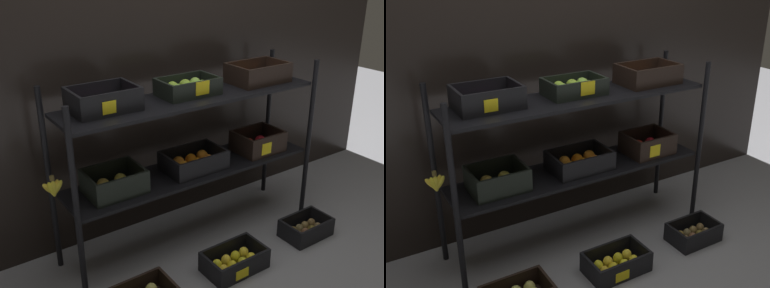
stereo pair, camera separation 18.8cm
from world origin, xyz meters
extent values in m
plane|color=gray|center=(0.00, 0.00, 0.00)|extent=(10.00, 10.00, 0.00)
cube|color=black|center=(0.00, 0.40, 1.00)|extent=(4.04, 0.12, 2.00)
cylinder|color=black|center=(-0.82, -0.20, 0.55)|extent=(0.03, 0.03, 1.11)
cylinder|color=black|center=(0.82, -0.20, 0.55)|extent=(0.03, 0.03, 1.11)
cylinder|color=black|center=(-0.82, 0.20, 0.55)|extent=(0.03, 0.03, 1.11)
cylinder|color=black|center=(0.82, 0.20, 0.55)|extent=(0.03, 0.03, 1.11)
cube|color=black|center=(0.00, 0.00, 0.49)|extent=(1.61, 0.37, 0.02)
cube|color=black|center=(0.00, 0.00, 0.95)|extent=(1.61, 0.37, 0.02)
cube|color=black|center=(-0.53, 0.00, 0.50)|extent=(0.32, 0.25, 0.01)
cube|color=black|center=(-0.53, -0.12, 0.57)|extent=(0.32, 0.02, 0.12)
cube|color=black|center=(-0.53, 0.12, 0.57)|extent=(0.32, 0.02, 0.12)
cube|color=black|center=(-0.68, 0.00, 0.57)|extent=(0.02, 0.22, 0.12)
cube|color=black|center=(-0.38, 0.00, 0.57)|extent=(0.02, 0.22, 0.12)
sphere|color=gold|center=(-0.58, -0.04, 0.54)|extent=(0.07, 0.07, 0.07)
sphere|color=#E5C252|center=(-0.47, -0.04, 0.54)|extent=(0.07, 0.07, 0.07)
sphere|color=gold|center=(-0.58, 0.03, 0.54)|extent=(0.07, 0.07, 0.07)
sphere|color=gold|center=(-0.47, 0.03, 0.54)|extent=(0.07, 0.07, 0.07)
cube|color=black|center=(0.01, -0.01, 0.50)|extent=(0.37, 0.25, 0.01)
cube|color=black|center=(0.01, -0.13, 0.56)|extent=(0.37, 0.02, 0.11)
cube|color=black|center=(0.01, 0.11, 0.56)|extent=(0.37, 0.02, 0.11)
cube|color=black|center=(-0.17, -0.01, 0.56)|extent=(0.02, 0.22, 0.11)
cube|color=black|center=(0.18, -0.01, 0.56)|extent=(0.02, 0.22, 0.11)
sphere|color=orange|center=(-0.09, -0.04, 0.54)|extent=(0.07, 0.07, 0.07)
sphere|color=orange|center=(0.01, -0.05, 0.54)|extent=(0.07, 0.07, 0.07)
sphere|color=orange|center=(0.09, -0.05, 0.54)|extent=(0.07, 0.07, 0.07)
sphere|color=orange|center=(-0.08, 0.03, 0.54)|extent=(0.07, 0.07, 0.07)
sphere|color=orange|center=(0.01, 0.02, 0.54)|extent=(0.07, 0.07, 0.07)
sphere|color=orange|center=(0.10, 0.03, 0.54)|extent=(0.07, 0.07, 0.07)
cube|color=black|center=(0.52, -0.02, 0.50)|extent=(0.31, 0.25, 0.01)
cube|color=black|center=(0.52, -0.14, 0.57)|extent=(0.31, 0.02, 0.13)
cube|color=black|center=(0.52, 0.09, 0.57)|extent=(0.31, 0.02, 0.13)
cube|color=black|center=(0.38, -0.02, 0.57)|extent=(0.02, 0.21, 0.13)
cube|color=black|center=(0.67, -0.02, 0.57)|extent=(0.02, 0.21, 0.13)
sphere|color=red|center=(0.47, -0.05, 0.54)|extent=(0.07, 0.07, 0.07)
sphere|color=red|center=(0.57, -0.06, 0.54)|extent=(0.07, 0.07, 0.07)
sphere|color=red|center=(0.48, 0.02, 0.54)|extent=(0.07, 0.07, 0.07)
sphere|color=red|center=(0.57, 0.01, 0.54)|extent=(0.07, 0.07, 0.07)
cube|color=yellow|center=(0.49, -0.15, 0.56)|extent=(0.08, 0.01, 0.08)
cube|color=black|center=(-0.53, 0.05, 0.97)|extent=(0.35, 0.26, 0.01)
cube|color=black|center=(-0.53, -0.07, 1.03)|extent=(0.35, 0.02, 0.11)
cube|color=black|center=(-0.53, 0.17, 1.03)|extent=(0.35, 0.02, 0.11)
cube|color=black|center=(-0.70, 0.05, 1.03)|extent=(0.02, 0.22, 0.11)
cube|color=black|center=(-0.36, 0.05, 1.03)|extent=(0.02, 0.22, 0.11)
sphere|color=#632350|center=(-0.64, -0.01, 1.00)|extent=(0.05, 0.05, 0.05)
sphere|color=#553050|center=(-0.58, -0.01, 1.00)|extent=(0.05, 0.05, 0.05)
sphere|color=#62224D|center=(-0.53, -0.01, 1.00)|extent=(0.05, 0.05, 0.05)
sphere|color=#58204A|center=(-0.47, 0.00, 1.00)|extent=(0.05, 0.05, 0.05)
sphere|color=#681D52|center=(-0.42, 0.00, 1.00)|extent=(0.05, 0.05, 0.05)
sphere|color=#5A2E47|center=(-0.64, 0.05, 1.00)|extent=(0.05, 0.05, 0.05)
sphere|color=#5D2959|center=(-0.58, 0.05, 1.00)|extent=(0.05, 0.05, 0.05)
sphere|color=#571D46|center=(-0.53, 0.05, 1.00)|extent=(0.05, 0.05, 0.05)
sphere|color=#5D2948|center=(-0.47, 0.06, 1.00)|extent=(0.05, 0.05, 0.05)
sphere|color=#571953|center=(-0.42, 0.05, 1.00)|extent=(0.05, 0.05, 0.05)
sphere|color=#6B1B47|center=(-0.64, 0.11, 1.00)|extent=(0.05, 0.05, 0.05)
sphere|color=#541E4D|center=(-0.59, 0.11, 1.00)|extent=(0.05, 0.05, 0.05)
sphere|color=#5E1850|center=(-0.53, 0.12, 1.00)|extent=(0.05, 0.05, 0.05)
sphere|color=#541F4E|center=(-0.48, 0.11, 1.00)|extent=(0.05, 0.05, 0.05)
sphere|color=#552F4D|center=(-0.42, 0.11, 1.00)|extent=(0.05, 0.05, 0.05)
cube|color=yellow|center=(-0.56, -0.08, 1.02)|extent=(0.07, 0.01, 0.07)
cube|color=black|center=(-0.01, 0.04, 0.97)|extent=(0.35, 0.22, 0.01)
cube|color=black|center=(-0.01, -0.07, 1.02)|extent=(0.35, 0.02, 0.09)
cube|color=black|center=(-0.01, 0.14, 1.02)|extent=(0.35, 0.02, 0.09)
cube|color=black|center=(-0.17, 0.04, 1.02)|extent=(0.02, 0.19, 0.09)
cube|color=black|center=(0.16, 0.04, 1.02)|extent=(0.02, 0.19, 0.09)
sphere|color=#8EC145|center=(-0.09, 0.01, 1.01)|extent=(0.07, 0.07, 0.07)
sphere|color=#82C039|center=(0.00, 0.00, 1.01)|extent=(0.07, 0.07, 0.07)
sphere|color=#81B33B|center=(0.07, 0.00, 1.01)|extent=(0.07, 0.07, 0.07)
sphere|color=#8AB531|center=(-0.09, 0.07, 1.01)|extent=(0.07, 0.07, 0.07)
sphere|color=#92BB32|center=(0.00, 0.07, 1.01)|extent=(0.07, 0.07, 0.07)
sphere|color=#8CBC42|center=(0.07, 0.07, 1.01)|extent=(0.07, 0.07, 0.07)
cube|color=yellow|center=(0.02, -0.08, 1.02)|extent=(0.09, 0.01, 0.08)
cube|color=black|center=(0.52, 0.02, 0.97)|extent=(0.37, 0.25, 0.01)
cube|color=black|center=(0.52, -0.10, 1.03)|extent=(0.37, 0.02, 0.11)
cube|color=black|center=(0.52, 0.13, 1.03)|extent=(0.37, 0.02, 0.11)
cube|color=black|center=(0.34, 0.02, 1.03)|extent=(0.02, 0.22, 0.11)
cube|color=black|center=(0.70, 0.02, 1.03)|extent=(0.02, 0.22, 0.11)
sphere|color=orange|center=(0.42, -0.02, 1.01)|extent=(0.06, 0.06, 0.06)
sphere|color=orange|center=(0.49, -0.02, 1.01)|extent=(0.06, 0.06, 0.06)
sphere|color=orange|center=(0.55, -0.02, 1.01)|extent=(0.06, 0.06, 0.06)
sphere|color=orange|center=(0.62, -0.02, 1.01)|extent=(0.06, 0.06, 0.06)
sphere|color=orange|center=(0.42, 0.05, 1.01)|extent=(0.06, 0.06, 0.06)
sphere|color=orange|center=(0.49, 0.06, 1.01)|extent=(0.06, 0.06, 0.06)
sphere|color=orange|center=(0.56, 0.06, 1.01)|extent=(0.06, 0.06, 0.06)
sphere|color=orange|center=(0.63, 0.06, 1.01)|extent=(0.06, 0.06, 0.06)
cylinder|color=brown|center=(-0.86, 0.01, 0.68)|extent=(0.02, 0.02, 0.02)
ellipsoid|color=yellow|center=(-0.88, 0.01, 0.62)|extent=(0.08, 0.03, 0.09)
ellipsoid|color=yellow|center=(-0.87, 0.00, 0.62)|extent=(0.06, 0.03, 0.10)
ellipsoid|color=yellow|center=(-0.86, 0.00, 0.62)|extent=(0.03, 0.03, 0.09)
ellipsoid|color=yellow|center=(-0.85, 0.01, 0.62)|extent=(0.06, 0.03, 0.10)
ellipsoid|color=yellow|center=(-0.84, 0.00, 0.62)|extent=(0.08, 0.03, 0.09)
cube|color=black|center=(-0.61, -0.30, 0.07)|extent=(0.36, 0.02, 0.12)
cube|color=black|center=(-0.43, -0.40, 0.07)|extent=(0.02, 0.19, 0.12)
cube|color=black|center=(0.01, -0.43, 0.01)|extent=(0.37, 0.22, 0.01)
cube|color=black|center=(0.01, -0.53, 0.07)|extent=(0.37, 0.02, 0.12)
cube|color=black|center=(0.01, -0.32, 0.07)|extent=(0.37, 0.02, 0.12)
cube|color=black|center=(-0.17, -0.43, 0.07)|extent=(0.02, 0.19, 0.12)
cube|color=black|center=(0.19, -0.43, 0.07)|extent=(0.02, 0.19, 0.12)
ellipsoid|color=yellow|center=(-0.09, -0.46, 0.05)|extent=(0.06, 0.06, 0.08)
ellipsoid|color=yellow|center=(-0.03, -0.45, 0.05)|extent=(0.06, 0.06, 0.08)
ellipsoid|color=yellow|center=(0.04, -0.46, 0.05)|extent=(0.06, 0.06, 0.08)
ellipsoid|color=yellow|center=(0.11, -0.46, 0.05)|extent=(0.06, 0.06, 0.08)
ellipsoid|color=yellow|center=(-0.10, -0.39, 0.05)|extent=(0.06, 0.06, 0.08)
ellipsoid|color=yellow|center=(-0.03, -0.39, 0.05)|extent=(0.06, 0.06, 0.08)
ellipsoid|color=yellow|center=(0.04, -0.39, 0.05)|extent=(0.06, 0.06, 0.08)
ellipsoid|color=yellow|center=(0.11, -0.39, 0.05)|extent=(0.06, 0.06, 0.08)
cube|color=yellow|center=(-0.03, -0.54, 0.05)|extent=(0.09, 0.01, 0.06)
cube|color=black|center=(0.62, -0.42, 0.01)|extent=(0.32, 0.21, 0.01)
cube|color=black|center=(0.62, -0.52, 0.07)|extent=(0.32, 0.02, 0.11)
cube|color=black|center=(0.62, -0.33, 0.07)|extent=(0.32, 0.02, 0.11)
cube|color=black|center=(0.47, -0.42, 0.07)|extent=(0.02, 0.18, 0.11)
cube|color=black|center=(0.77, -0.42, 0.07)|extent=(0.02, 0.18, 0.11)
ellipsoid|color=brown|center=(0.53, -0.45, 0.05)|extent=(0.05, 0.05, 0.07)
ellipsoid|color=brown|center=(0.59, -0.45, 0.05)|extent=(0.05, 0.05, 0.07)
ellipsoid|color=brown|center=(0.65, -0.45, 0.05)|extent=(0.05, 0.05, 0.07)
ellipsoid|color=brown|center=(0.70, -0.45, 0.05)|extent=(0.05, 0.05, 0.07)
ellipsoid|color=brown|center=(0.53, -0.39, 0.05)|extent=(0.05, 0.05, 0.07)
ellipsoid|color=brown|center=(0.59, -0.40, 0.05)|extent=(0.05, 0.05, 0.07)
ellipsoid|color=brown|center=(0.65, -0.39, 0.05)|extent=(0.05, 0.05, 0.07)
ellipsoid|color=brown|center=(0.71, -0.39, 0.05)|extent=(0.05, 0.05, 0.07)
camera|label=1|loc=(-1.46, -2.10, 1.74)|focal=42.86mm
camera|label=2|loc=(-1.30, -2.21, 1.74)|focal=42.86mm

